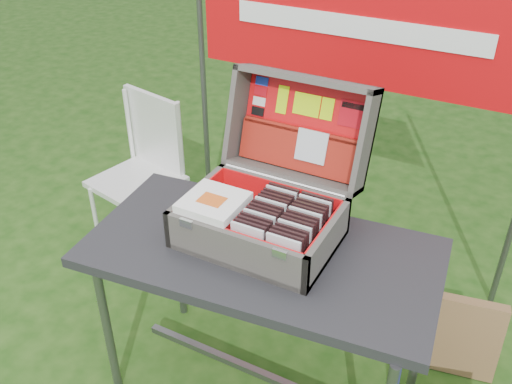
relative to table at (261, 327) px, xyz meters
The scene contains 86 objects.
table is the anchor object (origin of this frame).
table_top 0.37m from the table, ahead, with size 1.26×0.63×0.04m, color black.
table_leg_fl 0.62m from the table, 155.90° to the right, with size 0.04×0.04×0.75m, color #59595B.
table_leg_bl 0.62m from the table, 155.90° to the left, with size 0.04×0.04×0.75m, color #59595B.
table_leg_br 0.62m from the table, 24.10° to the left, with size 0.04×0.04×0.75m, color #59595B.
table_brace 0.27m from the table, 90.00° to the right, with size 1.11×0.03×0.03m, color #59595B.
suitcase 0.65m from the table, 107.72° to the left, with size 0.55×0.55×0.50m, color #5A5650, non-canonical shape.
suitcase_base_bottom 0.41m from the table, 127.64° to the left, with size 0.55×0.39×0.02m, color #5A5650.
suitcase_base_wall_front 0.49m from the table, 102.96° to the right, with size 0.55×0.02×0.15m, color #5A5650.
suitcase_base_wall_back 0.52m from the table, 98.20° to the left, with size 0.55×0.02×0.15m, color #5A5650.
suitcase_base_wall_left 0.55m from the table, behind, with size 0.02×0.39×0.15m, color #5A5650.
suitcase_base_wall_right 0.52m from the table, 10.45° to the left, with size 0.02×0.39×0.15m, color #5A5650.
suitcase_liner_floor 0.42m from the table, 127.64° to the left, with size 0.50×0.35×0.01m, color red.
suitcase_latch_left 0.59m from the table, 143.74° to the right, with size 0.05×0.01×0.03m, color silver.
suitcase_latch_right 0.57m from the table, 46.90° to the right, with size 0.05×0.01×0.03m, color silver.
suitcase_hinge 0.59m from the table, 97.83° to the left, with size 0.02×0.02×0.49m, color silver.
suitcase_lid_back 0.81m from the table, 94.40° to the left, with size 0.55×0.39×0.02m, color #5A5650.
suitcase_lid_rim_far 0.98m from the table, 94.46° to the left, with size 0.55×0.02×0.15m, color #5A5650.
suitcase_lid_rim_near 0.61m from the table, 96.01° to the left, with size 0.55×0.02×0.15m, color #5A5650.
suitcase_lid_rim_left 0.85m from the table, 128.96° to the left, with size 0.02×0.39×0.15m, color #5A5650.
suitcase_lid_rim_right 0.83m from the table, 57.80° to the left, with size 0.02×0.39×0.15m, color #5A5650.
suitcase_lid_liner 0.81m from the table, 94.54° to the left, with size 0.50×0.34×0.01m, color red.
suitcase_liner_wall_front 0.50m from the table, 104.29° to the right, with size 0.50×0.01×0.13m, color red.
suitcase_liner_wall_back 0.52m from the table, 98.72° to the left, with size 0.50×0.01×0.13m, color red.
suitcase_liner_wall_left 0.56m from the table, behind, with size 0.01×0.35×0.13m, color red.
suitcase_liner_wall_right 0.53m from the table, 11.09° to the left, with size 0.01×0.35×0.13m, color red.
suitcase_lid_pocket 0.71m from the table, 95.09° to the left, with size 0.48×0.16×0.03m, color maroon.
suitcase_pocket_edge 0.79m from the table, 94.86° to the left, with size 0.47×0.02×0.02m, color maroon.
suitcase_pocket_cd 0.74m from the table, 85.87° to the left, with size 0.12×0.12×0.01m, color silver.
lid_sticker_cc_a 0.97m from the table, 117.52° to the left, with size 0.05×0.03×0.00m, color #1933B2.
lid_sticker_cc_b 0.93m from the table, 118.15° to the left, with size 0.05×0.03×0.00m, color red.
lid_sticker_cc_c 0.89m from the table, 118.81° to the left, with size 0.05×0.03×0.00m, color white.
lid_sticker_cc_d 0.85m from the table, 119.50° to the left, with size 0.05×0.03×0.00m, color black.
lid_card_neon_tall 0.90m from the table, 107.43° to the left, with size 0.04×0.11×0.00m, color #C1F308.
lid_card_neon_main 0.89m from the table, 94.34° to the left, with size 0.11×0.08×0.00m, color #C1F308.
lid_card_neon_small 0.89m from the table, 83.34° to the left, with size 0.05×0.08×0.00m, color #C1F308.
lid_sticker_band 0.90m from the table, 71.05° to the left, with size 0.10×0.10×0.00m, color red.
lid_sticker_band_bar 0.93m from the table, 71.40° to the left, with size 0.09×0.02×0.00m, color black.
cd_left_0 0.50m from the table, 89.21° to the right, with size 0.12×0.01×0.14m, color silver.
cd_left_1 0.50m from the table, 89.01° to the right, with size 0.12×0.01×0.14m, color black.
cd_left_2 0.49m from the table, 88.67° to the right, with size 0.12×0.01×0.14m, color black.
cd_left_3 0.49m from the table, 87.99° to the right, with size 0.12×0.01×0.14m, color black.
cd_left_4 0.49m from the table, 85.89° to the right, with size 0.12×0.01×0.14m, color silver.
cd_left_5 0.49m from the table, 33.36° to the left, with size 0.12×0.01×0.14m, color black.
cd_left_6 0.49m from the table, 86.25° to the left, with size 0.12×0.01×0.14m, color black.
cd_left_7 0.49m from the table, 88.08° to the left, with size 0.12×0.01×0.14m, color black.
cd_left_8 0.49m from the table, 88.71° to the left, with size 0.12×0.01×0.14m, color silver.
cd_left_9 0.50m from the table, 89.03° to the left, with size 0.12×0.01×0.14m, color black.
cd_left_10 0.50m from the table, 89.22° to the left, with size 0.12×0.01×0.14m, color black.
cd_left_11 0.51m from the table, 89.35° to the left, with size 0.12×0.01×0.14m, color black.
cd_left_12 0.51m from the table, 89.44° to the left, with size 0.12×0.01×0.14m, color silver.
cd_left_13 0.52m from the table, 89.51° to the left, with size 0.12×0.01×0.14m, color black.
cd_right_0 0.52m from the table, 38.61° to the right, with size 0.12×0.01×0.14m, color silver.
cd_right_1 0.52m from the table, 32.51° to the right, with size 0.12×0.01×0.14m, color black.
cd_right_2 0.51m from the table, 25.46° to the right, with size 0.12×0.01×0.14m, color black.
cd_right_3 0.51m from the table, 17.49° to the right, with size 0.12×0.01×0.14m, color black.
cd_right_4 0.51m from the table, ahead, with size 0.12×0.01×0.14m, color silver.
cd_right_5 0.51m from the table, ahead, with size 0.12×0.01×0.14m, color black.
cd_right_6 0.51m from the table, ahead, with size 0.12×0.01×0.14m, color black.
cd_right_7 0.51m from the table, 18.24° to the left, with size 0.12×0.01×0.14m, color black.
cd_right_8 0.51m from the table, 26.14° to the left, with size 0.12×0.01×0.14m, color silver.
cd_right_9 0.52m from the table, 33.10° to the left, with size 0.12×0.01×0.14m, color black.
cd_right_10 0.52m from the table, 39.11° to the left, with size 0.12×0.01×0.14m, color black.
cd_right_11 0.52m from the table, 44.25° to the left, with size 0.12×0.01×0.14m, color black.
cd_right_12 0.53m from the table, 48.63° to the left, with size 0.12×0.01×0.14m, color silver.
cd_right_13 0.54m from the table, 52.36° to the left, with size 0.12×0.01×0.14m, color black.
songbook_0 0.57m from the table, 169.97° to the right, with size 0.21×0.21×0.01m, color white.
songbook_1 0.58m from the table, 169.97° to the right, with size 0.21×0.21×0.01m, color white.
songbook_2 0.58m from the table, 169.97° to the right, with size 0.21×0.21×0.01m, color white.
songbook_3 0.59m from the table, 169.97° to the right, with size 0.21×0.21×0.01m, color white.
songbook_4 0.59m from the table, 169.97° to the right, with size 0.21×0.21×0.01m, color white.
songbook_5 0.59m from the table, 169.97° to the right, with size 0.21×0.21×0.01m, color white.
songbook_graphic 0.60m from the table, 166.82° to the right, with size 0.09×0.07×0.00m, color #D85919.
chair 1.20m from the table, 151.45° to the left, with size 0.40×0.44×0.89m, color silver, non-canonical shape.
chair_seat 1.20m from the table, 151.45° to the left, with size 0.40×0.40×0.03m, color silver.
chair_backrest 1.33m from the table, 144.02° to the left, with size 0.40×0.03×0.42m, color silver.
chair_leg_fl 1.30m from the table, 161.85° to the left, with size 0.02×0.02×0.45m, color silver.
chair_leg_fr 0.98m from the table, 155.51° to the left, with size 0.02×0.02×0.45m, color silver.
chair_leg_bl 1.44m from the table, 148.70° to the left, with size 0.02×0.02×0.45m, color silver.
chair_leg_br 1.17m from the table, 139.82° to the left, with size 0.02×0.02×0.45m, color silver.
chair_upright_left 1.47m from the table, 148.02° to the left, with size 0.02×0.02×0.42m, color silver.
chair_upright_right 1.20m from the table, 139.07° to the left, with size 0.02×0.02×0.42m, color silver.
cardboard_box 0.89m from the table, 37.72° to the left, with size 0.36×0.06×0.38m, color olive.
banner_post_left 1.47m from the table, 130.71° to the left, with size 0.03×0.03×1.70m, color #59595B.
banner 1.39m from the table, 93.52° to the left, with size 1.60×0.01×0.55m, color #BD080D.
banner_text 1.38m from the table, 93.56° to the left, with size 1.20×0.00×0.10m, color white.
Camera 1 is at (0.80, -1.39, 2.05)m, focal length 40.00 mm.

